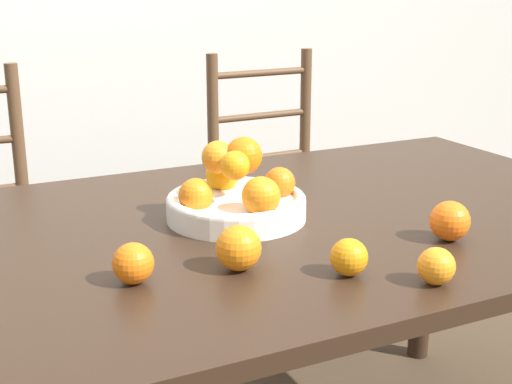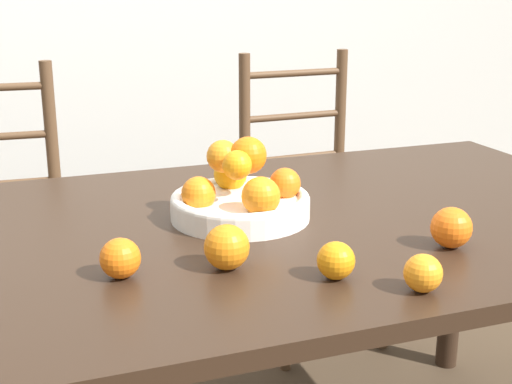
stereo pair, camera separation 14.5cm
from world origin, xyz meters
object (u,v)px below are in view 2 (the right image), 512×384
object	(u,v)px
orange_loose_0	(423,273)
chair_right	(309,207)
orange_loose_1	(227,247)
orange_loose_4	(451,228)
orange_loose_2	(120,258)
orange_loose_3	(336,261)
fruit_bowl	(241,196)

from	to	relation	value
orange_loose_0	chair_right	world-z (taller)	chair_right
orange_loose_1	orange_loose_4	xyz separation A→B (m)	(0.44, -0.05, -0.00)
orange_loose_2	orange_loose_4	world-z (taller)	orange_loose_4
orange_loose_4	orange_loose_1	bearing A→B (deg)	173.93
orange_loose_2	orange_loose_3	size ratio (longest dim) A/B	1.07
orange_loose_0	orange_loose_3	xyz separation A→B (m)	(-0.11, 0.10, 0.00)
orange_loose_2	chair_right	distance (m)	1.35
fruit_bowl	orange_loose_4	bearing A→B (deg)	-43.41
fruit_bowl	orange_loose_2	distance (m)	0.38
orange_loose_3	chair_right	distance (m)	1.29
orange_loose_0	orange_loose_1	size ratio (longest dim) A/B	0.79
orange_loose_4	orange_loose_3	bearing A→B (deg)	-167.74
orange_loose_3	orange_loose_0	bearing A→B (deg)	-40.98
fruit_bowl	orange_loose_4	size ratio (longest dim) A/B	3.77
fruit_bowl	orange_loose_2	world-z (taller)	fruit_bowl
chair_right	orange_loose_4	bearing A→B (deg)	-102.68
chair_right	orange_loose_3	bearing A→B (deg)	-114.76
orange_loose_3	chair_right	size ratio (longest dim) A/B	0.07
orange_loose_0	orange_loose_4	bearing A→B (deg)	43.77
orange_loose_3	orange_loose_2	bearing A→B (deg)	159.16
fruit_bowl	orange_loose_4	world-z (taller)	fruit_bowl
fruit_bowl	orange_loose_3	bearing A→B (deg)	-82.74
orange_loose_0	orange_loose_2	world-z (taller)	orange_loose_2
orange_loose_1	fruit_bowl	bearing A→B (deg)	65.71
orange_loose_2	chair_right	xyz separation A→B (m)	(0.83, 1.03, -0.31)
orange_loose_2	fruit_bowl	bearing A→B (deg)	37.61
orange_loose_1	orange_loose_4	size ratio (longest dim) A/B	1.03
orange_loose_0	orange_loose_1	bearing A→B (deg)	143.45
orange_loose_4	chair_right	size ratio (longest dim) A/B	0.08
orange_loose_0	chair_right	distance (m)	1.34
chair_right	orange_loose_0	bearing A→B (deg)	-108.56
orange_loose_1	orange_loose_3	world-z (taller)	orange_loose_1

